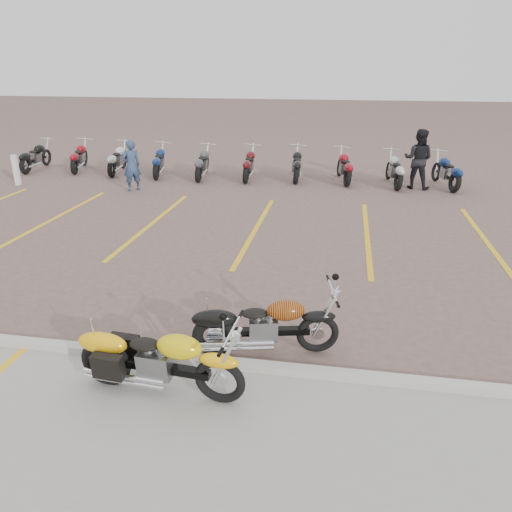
{
  "coord_description": "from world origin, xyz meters",
  "views": [
    {
      "loc": [
        2.06,
        -7.58,
        3.86
      ],
      "look_at": [
        0.66,
        0.28,
        0.75
      ],
      "focal_mm": 35.0,
      "sensor_mm": 36.0,
      "label": 1
    }
  ],
  "objects": [
    {
      "name": "ground",
      "position": [
        0.0,
        0.0,
        0.0
      ],
      "size": [
        100.0,
        100.0,
        0.0
      ],
      "primitive_type": "plane",
      "color": "#755853",
      "rests_on": "ground"
    },
    {
      "name": "bg_bike_row",
      "position": [
        -2.1,
        9.67,
        0.55
      ],
      "size": [
        15.82,
        2.08,
        1.1
      ],
      "color": "black",
      "rests_on": "ground"
    },
    {
      "name": "yellow_cruiser",
      "position": [
        -0.04,
        -2.67,
        0.44
      ],
      "size": [
        2.17,
        0.38,
        0.89
      ],
      "rotation": [
        0.08,
        0.0,
        -0.08
      ],
      "color": "black",
      "rests_on": "ground"
    },
    {
      "name": "flame_cruiser",
      "position": [
        1.08,
        -1.57,
        0.42
      ],
      "size": [
        2.03,
        0.57,
        0.85
      ],
      "rotation": [
        0.07,
        0.0,
        0.22
      ],
      "color": "black",
      "rests_on": "ground"
    },
    {
      "name": "curb",
      "position": [
        0.0,
        -2.0,
        0.06
      ],
      "size": [
        60.0,
        0.18,
        0.12
      ],
      "primitive_type": "cube",
      "color": "#ADAAA3",
      "rests_on": "ground"
    },
    {
      "name": "person_a",
      "position": [
        -4.57,
        7.2,
        0.8
      ],
      "size": [
        0.69,
        0.68,
        1.61
      ],
      "primitive_type": "imported",
      "rotation": [
        0.0,
        0.0,
        3.88
      ],
      "color": "navy",
      "rests_on": "ground"
    },
    {
      "name": "person_b",
      "position": [
        4.38,
        9.12,
        0.95
      ],
      "size": [
        1.1,
        0.97,
        1.9
      ],
      "primitive_type": "imported",
      "rotation": [
        0.0,
        0.0,
        2.83
      ],
      "color": "black",
      "rests_on": "ground"
    },
    {
      "name": "parking_stripes",
      "position": [
        0.0,
        4.0,
        0.0
      ],
      "size": [
        38.0,
        5.5,
        0.01
      ],
      "primitive_type": null,
      "color": "gold",
      "rests_on": "ground"
    },
    {
      "name": "bollard",
      "position": [
        -8.72,
        7.28,
        0.5
      ],
      "size": [
        0.17,
        0.17,
        1.0
      ],
      "primitive_type": "cube",
      "rotation": [
        0.0,
        0.0,
        0.14
      ],
      "color": "silver",
      "rests_on": "ground"
    }
  ]
}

